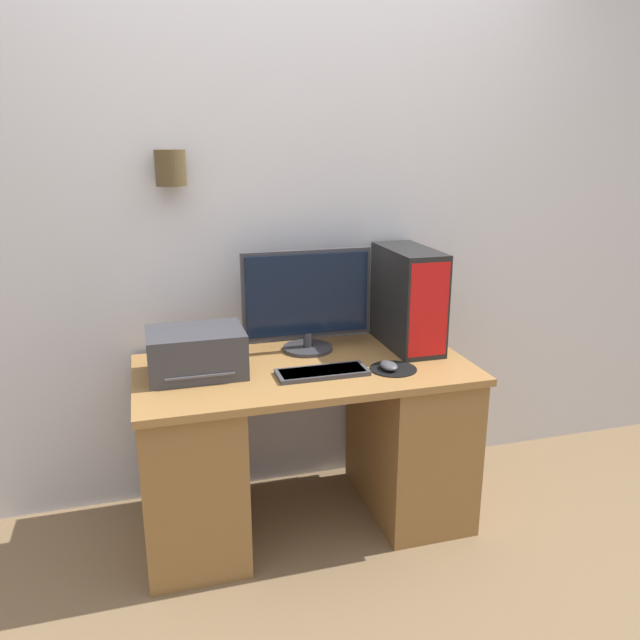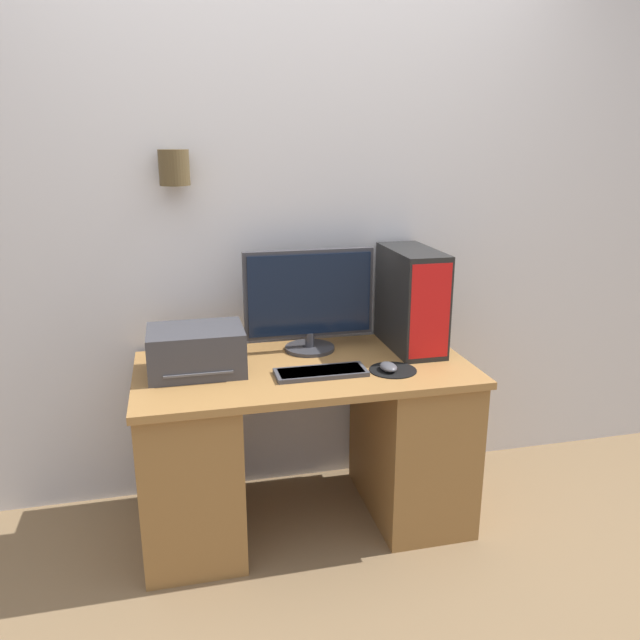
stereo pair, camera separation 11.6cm
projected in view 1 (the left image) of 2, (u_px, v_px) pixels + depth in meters
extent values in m
plane|color=brown|center=(328.00, 569.00, 2.46)|extent=(12.00, 12.00, 0.00)
cube|color=silver|center=(281.00, 204.00, 2.77)|extent=(6.40, 0.05, 2.70)
cylinder|color=#4C3D23|center=(171.00, 168.00, 2.52)|extent=(0.12, 0.12, 0.14)
cube|color=olive|center=(305.00, 370.00, 2.58)|extent=(1.38, 0.70, 0.03)
cube|color=olive|center=(191.00, 465.00, 2.55)|extent=(0.39, 0.64, 0.70)
cube|color=olive|center=(409.00, 434.00, 2.81)|extent=(0.39, 0.64, 0.70)
cylinder|color=#333338|center=(308.00, 348.00, 2.77)|extent=(0.22, 0.22, 0.02)
cylinder|color=#333338|center=(308.00, 340.00, 2.76)|extent=(0.04, 0.04, 0.06)
cube|color=#333338|center=(307.00, 294.00, 2.71)|extent=(0.57, 0.03, 0.38)
cube|color=black|center=(308.00, 295.00, 2.69)|extent=(0.54, 0.01, 0.35)
cube|color=#3D3D42|center=(322.00, 372.00, 2.48)|extent=(0.37, 0.14, 0.02)
cube|color=#5B5B60|center=(322.00, 371.00, 2.48)|extent=(0.34, 0.12, 0.01)
cylinder|color=black|center=(393.00, 369.00, 2.54)|extent=(0.19, 0.19, 0.00)
ellipsoid|color=#4C4C51|center=(389.00, 366.00, 2.53)|extent=(0.07, 0.10, 0.03)
cube|color=black|center=(408.00, 298.00, 2.77)|extent=(0.19, 0.43, 0.44)
cube|color=red|center=(429.00, 310.00, 2.58)|extent=(0.17, 0.01, 0.40)
cube|color=#38383D|center=(196.00, 352.00, 2.47)|extent=(0.38, 0.28, 0.18)
cube|color=#515156|center=(199.00, 371.00, 2.41)|extent=(0.26, 0.13, 0.01)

